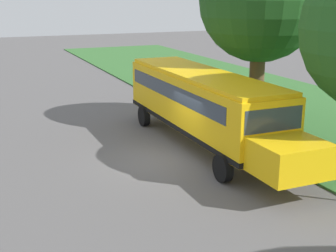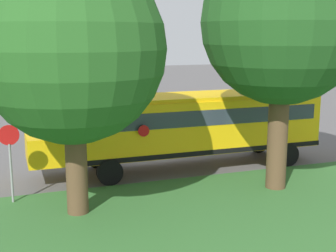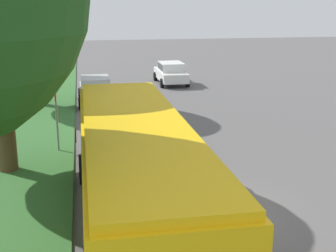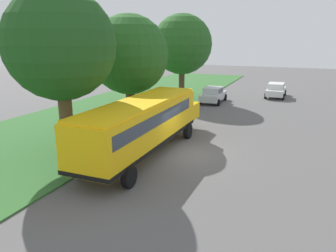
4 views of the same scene
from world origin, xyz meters
name	(u,v)px [view 2 (image 2 of 4)]	position (x,y,z in m)	size (l,w,h in m)	color
ground_plane	(153,155)	(0.00, 0.00, 0.00)	(120.00, 120.00, 0.00)	#565454
grass_verge	(261,241)	(-10.00, 0.00, 0.04)	(12.00, 80.00, 0.08)	#33662D
school_bus	(193,123)	(-2.39, -1.05, 1.92)	(2.85, 12.42, 3.16)	yellow
oak_tree_beside_bus	(287,24)	(-6.22, -2.98, 6.00)	(5.76, 5.76, 8.95)	brown
oak_tree_roadside_mid	(71,51)	(-6.26, 4.51, 5.18)	(5.72, 5.72, 8.09)	brown
stop_sign	(10,155)	(-4.60, 6.42, 1.74)	(0.08, 0.68, 2.74)	gray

